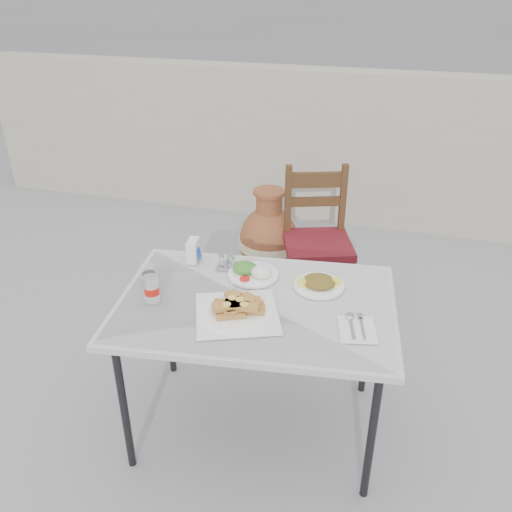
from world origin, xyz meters
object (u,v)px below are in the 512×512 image
(pide_plate, at_px, (237,307))
(condiment_caddy, at_px, (228,263))
(cafe_table, at_px, (256,311))
(chair, at_px, (317,240))
(terracotta_urn, at_px, (269,243))
(cola_glass, at_px, (149,276))
(salad_rice_plate, at_px, (253,272))
(napkin_holder, at_px, (193,250))
(soda_can, at_px, (152,289))
(salad_chopped_plate, at_px, (319,283))

(pide_plate, bearing_deg, condiment_caddy, 113.75)
(cafe_table, relative_size, chair, 1.39)
(terracotta_urn, bearing_deg, cafe_table, -78.05)
(cafe_table, height_order, terracotta_urn, cafe_table)
(cola_glass, bearing_deg, salad_rice_plate, 23.75)
(cafe_table, xyz_separation_m, napkin_holder, (-0.37, 0.25, 0.10))
(soda_can, distance_m, chair, 1.32)
(salad_chopped_plate, bearing_deg, napkin_holder, 173.17)
(soda_can, height_order, condiment_caddy, soda_can)
(pide_plate, height_order, cola_glass, cola_glass)
(pide_plate, xyz_separation_m, napkin_holder, (-0.32, 0.36, 0.02))
(chair, bearing_deg, pide_plate, -114.80)
(chair, bearing_deg, salad_chopped_plate, -99.22)
(terracotta_urn, bearing_deg, salad_chopped_plate, -65.02)
(cafe_table, distance_m, salad_rice_plate, 0.22)
(cafe_table, height_order, condiment_caddy, condiment_caddy)
(condiment_caddy, xyz_separation_m, terracotta_urn, (-0.06, 1.00, -0.40))
(napkin_holder, bearing_deg, pide_plate, -54.78)
(soda_can, xyz_separation_m, condiment_caddy, (0.21, 0.34, -0.03))
(cafe_table, bearing_deg, chair, 86.06)
(soda_can, xyz_separation_m, napkin_holder, (0.04, 0.36, -0.00))
(chair, bearing_deg, cola_glass, -136.36)
(salad_rice_plate, xyz_separation_m, cola_glass, (-0.41, -0.18, 0.02))
(salad_chopped_plate, xyz_separation_m, soda_can, (-0.64, -0.29, 0.04))
(napkin_holder, xyz_separation_m, terracotta_urn, (0.11, 0.98, -0.43))
(chair, bearing_deg, salad_rice_plate, -118.10)
(soda_can, bearing_deg, condiment_caddy, 58.27)
(cola_glass, distance_m, chair, 1.24)
(pide_plate, distance_m, napkin_holder, 0.48)
(salad_chopped_plate, relative_size, napkin_holder, 2.06)
(pide_plate, distance_m, soda_can, 0.36)
(cafe_table, xyz_separation_m, salad_rice_plate, (-0.07, 0.19, 0.07))
(pide_plate, distance_m, cola_glass, 0.45)
(salad_rice_plate, distance_m, chair, 0.94)
(cafe_table, distance_m, condiment_caddy, 0.31)
(cola_glass, bearing_deg, condiment_caddy, 37.77)
(salad_rice_plate, xyz_separation_m, salad_chopped_plate, (0.30, -0.01, -0.00))
(soda_can, distance_m, terracotta_urn, 1.42)
(pide_plate, xyz_separation_m, salad_chopped_plate, (0.28, 0.29, -0.01))
(pide_plate, distance_m, condiment_caddy, 0.37)
(salad_chopped_plate, relative_size, soda_can, 1.92)
(cafe_table, distance_m, napkin_holder, 0.46)
(salad_rice_plate, xyz_separation_m, condiment_caddy, (-0.13, 0.04, 0.00))
(salad_rice_plate, height_order, condiment_caddy, condiment_caddy)
(pide_plate, xyz_separation_m, salad_rice_plate, (-0.02, 0.30, -0.01))
(soda_can, height_order, napkin_holder, soda_can)
(salad_rice_plate, distance_m, soda_can, 0.46)
(cafe_table, bearing_deg, pide_plate, -114.61)
(chair, bearing_deg, cafe_table, -112.84)
(cafe_table, xyz_separation_m, salad_chopped_plate, (0.23, 0.18, 0.07))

